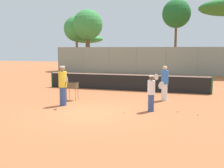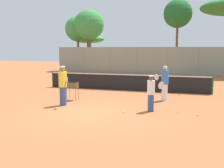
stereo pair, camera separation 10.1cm
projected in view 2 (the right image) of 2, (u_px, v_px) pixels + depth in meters
ground_plane at (88, 113)px, 11.24m from camera, size 80.00×80.00×0.00m
tennis_net at (125, 82)px, 17.21m from camera, size 10.86×0.10×1.07m
back_fence at (152, 61)px, 27.87m from camera, size 22.04×0.08×2.92m
tree_0 at (88, 40)px, 34.93m from camera, size 4.22×4.22×4.53m
tree_1 at (178, 14)px, 30.36m from camera, size 3.29×3.29×8.43m
tree_3 at (78, 29)px, 32.46m from camera, size 3.14×3.14×6.76m
tree_4 at (89, 25)px, 31.19m from camera, size 3.56×3.56×7.36m
player_white_outfit at (165, 83)px, 13.79m from camera, size 0.74×0.74×1.84m
player_red_cap at (151, 93)px, 11.41m from camera, size 0.71×0.65×1.58m
player_yellow_shirt at (63, 85)px, 12.59m from camera, size 0.77×0.73×1.91m
ball_cart at (72, 87)px, 13.97m from camera, size 0.56×0.41×0.94m
tennis_ball_0 at (124, 112)px, 11.19m from camera, size 0.07×0.07×0.07m
tennis_ball_1 at (178, 112)px, 11.32m from camera, size 0.07×0.07×0.07m
tennis_ball_2 at (153, 108)px, 12.04m from camera, size 0.07×0.07×0.07m
tennis_ball_3 at (198, 115)px, 10.76m from camera, size 0.07×0.07×0.07m
tennis_ball_4 at (180, 95)px, 15.46m from camera, size 0.07×0.07×0.07m
parked_car at (113, 65)px, 32.65m from camera, size 4.20×1.70×1.60m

